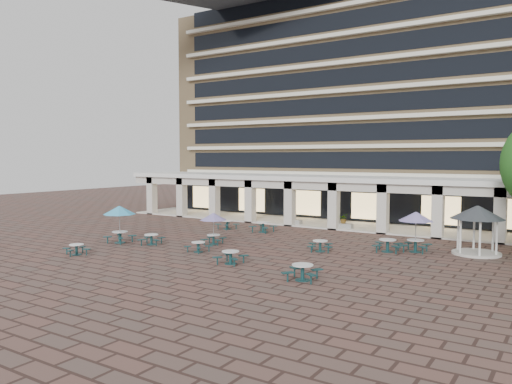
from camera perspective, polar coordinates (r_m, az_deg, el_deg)
ground at (r=33.07m, az=-3.44°, el=-6.60°), size 120.00×120.00×0.00m
apartment_building at (r=55.49m, az=12.60°, el=10.65°), size 40.00×15.50×25.20m
retail_arcade at (r=45.38m, az=7.71°, el=0.07°), size 42.00×6.60×4.40m
picnic_table_1 at (r=33.22m, az=-19.83°, el=-6.09°), size 1.82×1.82×0.66m
picnic_table_2 at (r=25.02m, az=5.34°, el=-8.96°), size 2.04×2.04×0.80m
picnic_table_4 at (r=36.62m, az=-15.34°, el=-2.17°), size 2.28×2.28×2.63m
picnic_table_5 at (r=32.38m, az=-6.61°, el=-6.15°), size 1.55×1.55×0.66m
picnic_table_6 at (r=34.88m, az=-4.90°, el=-2.95°), size 1.91×1.91×2.20m
picnic_table_7 at (r=28.69m, az=-2.93°, el=-7.34°), size 1.81×1.81×0.75m
picnic_table_8 at (r=42.31m, az=-3.32°, el=-3.67°), size 1.91×1.91×0.74m
picnic_table_9 at (r=35.60m, az=-11.86°, el=-5.22°), size 1.99×1.99×0.72m
picnic_table_10 at (r=33.30m, az=14.81°, el=-5.80°), size 2.07×2.07×0.82m
picnic_table_11 at (r=33.49m, az=17.82°, el=-2.85°), size 2.24×2.24×2.59m
picnic_table_12 at (r=40.50m, az=0.82°, el=-3.92°), size 1.91×1.91×0.84m
picnic_table_13 at (r=32.60m, az=7.34°, el=-6.02°), size 1.97×1.97×0.72m
gazebo at (r=34.04m, az=23.98°, el=-2.72°), size 3.29×3.29×3.06m
planter_left at (r=44.83m, az=4.31°, el=-3.07°), size 1.50×0.80×1.34m
planter_right at (r=42.75m, az=10.00°, el=-3.46°), size 1.50×0.86×1.35m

